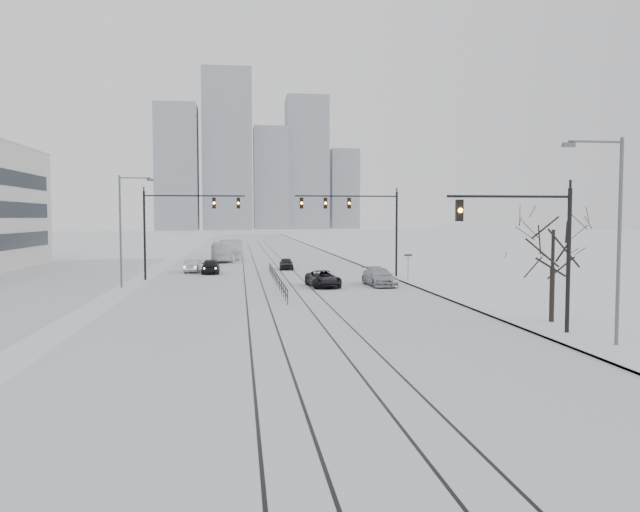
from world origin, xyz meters
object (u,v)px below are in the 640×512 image
(sedan_nb_far, at_px, (286,264))
(box_truck, at_px, (228,251))
(bare_tree, at_px, (553,239))
(sedan_nb_right, at_px, (379,277))
(sedan_sb_outer, at_px, (193,266))
(sedan_nb_front, at_px, (323,279))
(traffic_mast_near, at_px, (537,240))
(sedan_sb_inner, at_px, (211,266))

(sedan_nb_far, distance_m, box_truck, 15.27)
(bare_tree, height_order, sedan_nb_right, bare_tree)
(sedan_sb_outer, height_order, sedan_nb_far, sedan_sb_outer)
(sedan_nb_front, height_order, sedan_nb_right, sedan_nb_right)
(traffic_mast_near, bearing_deg, sedan_sb_outer, 116.41)
(traffic_mast_near, relative_size, sedan_nb_far, 1.90)
(sedan_nb_far, bearing_deg, sedan_sb_outer, -164.20)
(bare_tree, height_order, sedan_nb_far, bare_tree)
(sedan_nb_right, relative_size, sedan_nb_far, 1.37)
(sedan_nb_far, bearing_deg, sedan_nb_front, -82.11)
(sedan_nb_right, bearing_deg, box_truck, 108.34)
(sedan_sb_inner, height_order, sedan_nb_front, sedan_sb_inner)
(sedan_nb_front, bearing_deg, sedan_sb_inner, 118.99)
(box_truck, bearing_deg, sedan_sb_inner, 95.28)
(bare_tree, bearing_deg, sedan_nb_right, 104.02)
(sedan_sb_inner, bearing_deg, sedan_nb_right, 136.47)
(sedan_nb_front, xyz_separation_m, sedan_nb_right, (4.69, 0.21, 0.07))
(traffic_mast_near, height_order, sedan_nb_front, traffic_mast_near)
(bare_tree, bearing_deg, traffic_mast_near, -128.76)
(traffic_mast_near, height_order, box_truck, traffic_mast_near)
(sedan_sb_inner, distance_m, sedan_nb_right, 19.52)
(sedan_sb_outer, relative_size, sedan_nb_front, 0.85)
(sedan_sb_inner, distance_m, sedan_sb_outer, 2.47)
(sedan_nb_front, distance_m, box_truck, 32.35)
(traffic_mast_near, relative_size, sedan_sb_outer, 1.73)
(sedan_sb_outer, xyz_separation_m, sedan_nb_front, (11.43, -15.18, -0.01))
(sedan_sb_outer, xyz_separation_m, sedan_nb_right, (16.11, -14.97, 0.06))
(traffic_mast_near, relative_size, box_truck, 0.72)
(sedan_sb_outer, bearing_deg, traffic_mast_near, 121.71)
(sedan_sb_outer, distance_m, sedan_nb_far, 10.02)
(sedan_nb_front, bearing_deg, sedan_nb_far, 89.12)
(traffic_mast_near, bearing_deg, bare_tree, 51.24)
(box_truck, bearing_deg, sedan_sb_outer, 88.43)
(box_truck, bearing_deg, bare_tree, 119.15)
(traffic_mast_near, distance_m, bare_tree, 3.85)
(sedan_nb_far, height_order, box_truck, box_truck)
(bare_tree, bearing_deg, sedan_nb_far, 106.99)
(sedan_sb_inner, bearing_deg, box_truck, -95.05)
(bare_tree, relative_size, sedan_sb_inner, 1.38)
(traffic_mast_near, height_order, sedan_sb_outer, traffic_mast_near)
(traffic_mast_near, relative_size, bare_tree, 1.15)
(sedan_sb_outer, xyz_separation_m, sedan_nb_far, (9.75, 2.32, -0.04))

